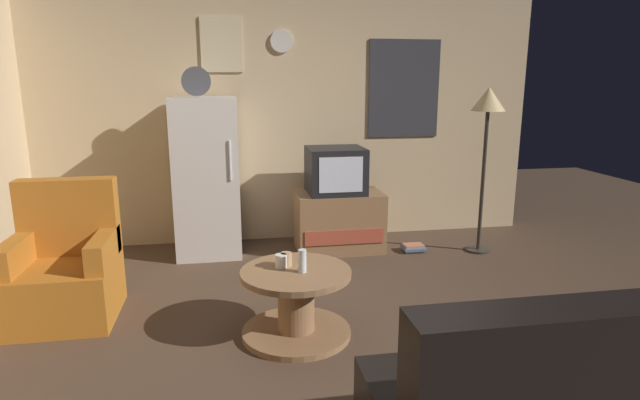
% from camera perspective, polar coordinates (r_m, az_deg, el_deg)
% --- Properties ---
extents(ground_plane, '(12.00, 12.00, 0.00)m').
position_cam_1_polar(ground_plane, '(3.43, 1.60, -15.76)').
color(ground_plane, '#4C3828').
extents(wall_with_art, '(5.20, 0.12, 2.63)m').
position_cam_1_polar(wall_with_art, '(5.44, -3.44, 9.47)').
color(wall_with_art, '#D1B284').
rests_on(wall_with_art, ground_plane).
extents(fridge, '(0.60, 0.62, 1.77)m').
position_cam_1_polar(fridge, '(5.07, -12.26, 2.50)').
color(fridge, silver).
rests_on(fridge, ground_plane).
extents(tv_stand, '(0.84, 0.53, 0.58)m').
position_cam_1_polar(tv_stand, '(5.16, 2.07, -2.33)').
color(tv_stand, '#8E6642').
rests_on(tv_stand, ground_plane).
extents(crt_tv, '(0.54, 0.51, 0.44)m').
position_cam_1_polar(crt_tv, '(5.04, 1.71, 3.26)').
color(crt_tv, black).
rests_on(crt_tv, tv_stand).
extents(standing_lamp, '(0.32, 0.32, 1.59)m').
position_cam_1_polar(standing_lamp, '(5.17, 17.88, 9.13)').
color(standing_lamp, '#332D28').
rests_on(standing_lamp, ground_plane).
extents(coffee_table, '(0.72, 0.72, 0.46)m').
position_cam_1_polar(coffee_table, '(3.48, -2.63, -11.18)').
color(coffee_table, '#8E6642').
rests_on(coffee_table, ground_plane).
extents(wine_glass, '(0.05, 0.05, 0.15)m').
position_cam_1_polar(wine_glass, '(3.33, -1.94, -6.68)').
color(wine_glass, silver).
rests_on(wine_glass, coffee_table).
extents(mug_ceramic_white, '(0.08, 0.08, 0.09)m').
position_cam_1_polar(mug_ceramic_white, '(3.43, -4.29, -6.68)').
color(mug_ceramic_white, silver).
rests_on(mug_ceramic_white, coffee_table).
extents(mug_ceramic_tan, '(0.08, 0.08, 0.09)m').
position_cam_1_polar(mug_ceramic_tan, '(3.46, -3.73, -6.49)').
color(mug_ceramic_tan, tan).
rests_on(mug_ceramic_tan, coffee_table).
extents(armchair, '(0.68, 0.68, 0.96)m').
position_cam_1_polar(armchair, '(4.12, -26.07, -6.95)').
color(armchair, '#B2661E').
rests_on(armchair, ground_plane).
extents(book_stack, '(0.22, 0.17, 0.07)m').
position_cam_1_polar(book_stack, '(5.24, 10.18, -5.17)').
color(book_stack, olive).
rests_on(book_stack, ground_plane).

